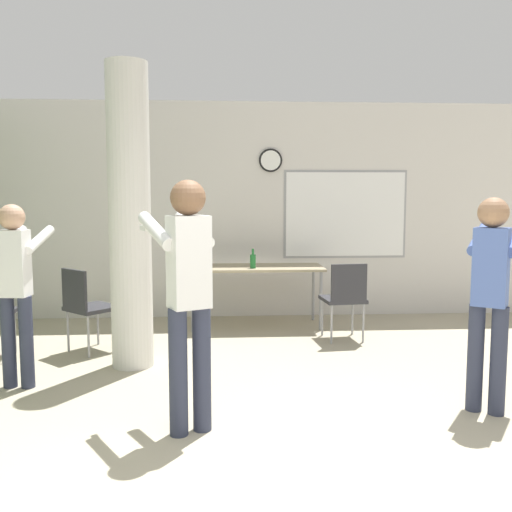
{
  "coord_description": "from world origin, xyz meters",
  "views": [
    {
      "loc": [
        -0.45,
        -2.45,
        1.61
      ],
      "look_at": [
        -0.15,
        2.4,
        1.09
      ],
      "focal_mm": 40.0,
      "sensor_mm": 36.0,
      "label": 1
    }
  ],
  "objects": [
    {
      "name": "bottle_on_table",
      "position": [
        -0.07,
        4.27,
        0.83
      ],
      "size": [
        0.07,
        0.07,
        0.23
      ],
      "color": "#1E6B2D",
      "rests_on": "folding_table"
    },
    {
      "name": "support_pillar",
      "position": [
        -1.29,
        2.86,
        1.4
      ],
      "size": [
        0.39,
        0.39,
        2.8
      ],
      "color": "silver",
      "rests_on": "ground_plane"
    },
    {
      "name": "person_watching_back",
      "position": [
        -2.15,
        2.32,
        0.9
      ],
      "size": [
        0.38,
        0.58,
        1.53
      ],
      "color": "#2D3347",
      "rests_on": "ground_plane"
    },
    {
      "name": "folding_table",
      "position": [
        -0.03,
        4.43,
        0.69
      ],
      "size": [
        1.64,
        0.68,
        0.74
      ],
      "color": "tan",
      "rests_on": "ground_plane"
    },
    {
      "name": "chair_table_right",
      "position": [
        0.9,
        3.65,
        0.51
      ],
      "size": [
        0.48,
        0.48,
        0.87
      ],
      "color": "#2D2D33",
      "rests_on": "ground_plane"
    },
    {
      "name": "wall_back",
      "position": [
        0.02,
        5.06,
        1.4
      ],
      "size": [
        8.0,
        0.15,
        2.8
      ],
      "color": "silver",
      "rests_on": "ground_plane"
    },
    {
      "name": "chair_near_pillar",
      "position": [
        -1.82,
        3.34,
        0.51
      ],
      "size": [
        0.62,
        0.62,
        0.87
      ],
      "color": "#2D2D33",
      "rests_on": "ground_plane"
    },
    {
      "name": "person_playing_front",
      "position": [
        -0.68,
        1.32,
        1.01
      ],
      "size": [
        0.56,
        0.69,
        1.71
      ],
      "color": "#2D3347",
      "rests_on": "ground_plane"
    },
    {
      "name": "person_playing_side",
      "position": [
        1.51,
        1.55,
        0.94
      ],
      "size": [
        0.57,
        0.65,
        1.59
      ],
      "color": "#2D3347",
      "rests_on": "ground_plane"
    }
  ]
}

